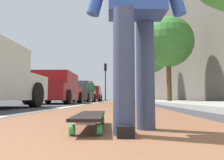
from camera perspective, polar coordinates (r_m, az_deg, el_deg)
The scene contains 14 objects.
ground_plane at distance 10.33m, azimuth 1.67°, elevation -6.24°, with size 80.00×80.00×0.00m, color #38383D.
bike_lane_paint at distance 24.33m, azimuth 2.45°, elevation -5.50°, with size 56.00×2.35×0.00m, color brown.
lane_stripe_white at distance 20.39m, azimuth -1.41°, elevation -5.60°, with size 52.00×0.16×0.01m, color silver.
sidewalk_curb at distance 18.58m, azimuth 12.51°, elevation -5.39°, with size 52.00×3.20×0.11m, color #9E9B93.
building_facade at distance 23.82m, azimuth 16.58°, elevation 10.33°, with size 40.00×1.20×12.86m, color #5E564D.
skateboard at distance 1.68m, azimuth -5.73°, elevation -9.57°, with size 0.85×0.25×0.11m.
skater_person at distance 1.67m, azimuth 6.27°, elevation 20.14°, with size 0.47×0.72×1.64m.
parked_car_mid at distance 10.78m, azimuth -14.37°, elevation -2.31°, with size 4.21×1.96×1.47m.
parked_car_far at distance 16.33m, azimuth -8.29°, elevation -3.23°, with size 4.27×1.93×1.48m.
parked_car_end at distance 21.98m, azimuth -5.49°, elevation -3.71°, with size 4.58×2.10×1.47m.
traffic_light at distance 23.91m, azimuth -1.73°, elevation 1.33°, with size 0.33×0.28×4.11m.
street_tree_mid at distance 13.37m, azimuth 14.55°, elevation 9.59°, with size 2.95×2.95×5.05m.
street_tree_far at distance 20.01m, azimuth 10.62°, elevation 5.49°, with size 2.50×2.50×5.11m.
pedestrian_distant at distance 14.68m, azimuth -5.48°, elevation -2.54°, with size 0.42×0.65×1.48m.
Camera 1 is at (-0.33, -0.25, 0.23)m, focal length 34.78 mm.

